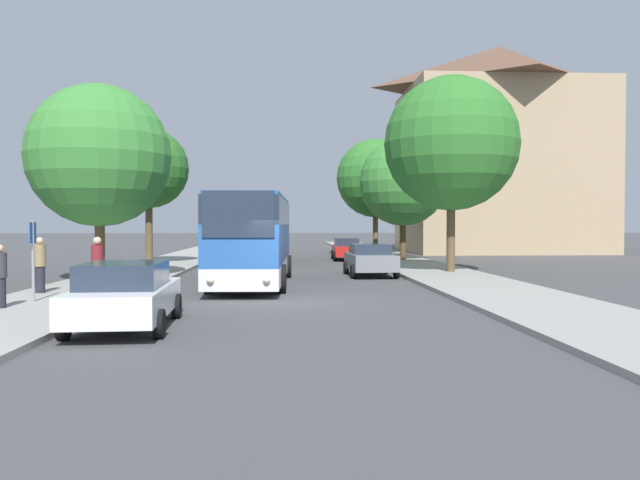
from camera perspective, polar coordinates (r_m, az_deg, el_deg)
ground_plane at (r=19.45m, az=-2.63°, el=-5.56°), size 300.00×300.00×0.00m
sidewalk_left at (r=20.59m, az=-22.59°, el=-5.07°), size 4.00×120.00×0.15m
sidewalk_right at (r=20.74m, az=17.17°, el=-4.97°), size 4.00×120.00×0.15m
building_right_background at (r=55.81m, az=15.98°, el=7.95°), size 15.60×12.07×17.50m
bus_front at (r=24.61m, az=-6.11°, el=0.18°), size 3.07×10.69×3.43m
bus_middle at (r=39.93m, az=-5.10°, el=0.66°), size 2.86×10.89×3.42m
parked_car_left_curb at (r=14.85m, az=-17.37°, el=-4.74°), size 2.26×4.61×1.51m
parked_car_right_near at (r=28.59m, az=4.61°, el=-1.76°), size 2.19×4.10×1.46m
parked_car_right_far at (r=41.45m, az=2.44°, el=-0.78°), size 2.00×4.70×1.46m
bus_stop_sign at (r=19.73m, az=-24.77°, el=-0.92°), size 0.08×0.45×2.33m
pedestrian_waiting_near at (r=18.60m, az=-27.23°, el=-2.94°), size 0.36×0.36×1.69m
pedestrian_waiting_far at (r=19.47m, az=-19.68°, el=-2.40°), size 0.36×0.36×1.85m
pedestrian_walking_back at (r=22.12m, az=-24.22°, el=-2.07°), size 0.36×0.36×1.80m
tree_left_near at (r=36.64m, az=-15.40°, el=6.30°), size 4.50×4.50×7.63m
tree_left_far at (r=26.95m, az=-19.54°, el=7.25°), size 5.74×5.74×7.86m
tree_right_near at (r=39.83m, az=7.60°, el=5.25°), size 5.53×5.53×7.64m
tree_right_mid at (r=30.22m, az=11.91°, el=8.61°), size 6.31×6.31×9.17m
tree_right_far at (r=47.11m, az=5.10°, el=5.63°), size 5.87×5.87×8.61m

